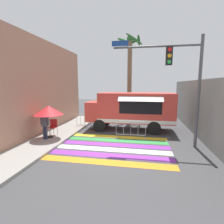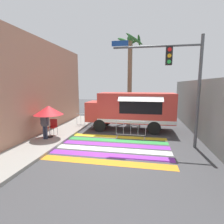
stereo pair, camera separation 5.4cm
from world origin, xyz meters
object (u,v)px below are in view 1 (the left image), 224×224
(traffic_signal_pole, at_px, (181,73))
(patio_umbrella, at_px, (48,110))
(palm_tree, at_px, (130,67))
(barricade_front, at_px, (131,129))
(vendor_person, at_px, (45,123))
(folding_chair, at_px, (53,126))
(food_truck, at_px, (130,108))
(barricade_side, at_px, (85,121))

(traffic_signal_pole, xyz_separation_m, patio_umbrella, (-7.41, -0.27, -2.12))
(patio_umbrella, relative_size, palm_tree, 0.25)
(traffic_signal_pole, relative_size, barricade_front, 3.10)
(patio_umbrella, distance_m, barricade_front, 5.14)
(vendor_person, bearing_deg, folding_chair, 87.46)
(food_truck, bearing_deg, barricade_front, -82.74)
(barricade_side, height_order, palm_tree, palm_tree)
(food_truck, relative_size, traffic_signal_pole, 1.08)
(barricade_side, bearing_deg, food_truck, -1.45)
(traffic_signal_pole, distance_m, patio_umbrella, 7.71)
(patio_umbrella, bearing_deg, traffic_signal_pole, 2.12)
(vendor_person, height_order, barricade_side, vendor_person)
(folding_chair, bearing_deg, palm_tree, 69.31)
(patio_umbrella, xyz_separation_m, barricade_side, (1.04, 3.39, -1.29))
(palm_tree, bearing_deg, folding_chair, -122.10)
(food_truck, relative_size, patio_umbrella, 3.22)
(patio_umbrella, bearing_deg, food_truck, 35.90)
(traffic_signal_pole, relative_size, palm_tree, 0.74)
(palm_tree, bearing_deg, patio_umbrella, -119.58)
(food_truck, height_order, vendor_person, food_truck)
(traffic_signal_pole, xyz_separation_m, barricade_front, (-2.60, 1.01, -3.39))
(barricade_front, relative_size, barricade_side, 1.41)
(folding_chair, bearing_deg, patio_umbrella, -69.52)
(vendor_person, relative_size, barricade_side, 1.28)
(folding_chair, bearing_deg, traffic_signal_pole, 9.23)
(barricade_front, bearing_deg, barricade_side, 150.82)
(barricade_side, bearing_deg, folding_chair, -111.72)
(traffic_signal_pole, distance_m, vendor_person, 8.02)
(traffic_signal_pole, relative_size, barricade_side, 4.37)
(patio_umbrella, xyz_separation_m, vendor_person, (-0.08, -0.36, -0.70))
(traffic_signal_pole, height_order, folding_chair, traffic_signal_pole)
(patio_umbrella, distance_m, vendor_person, 0.79)
(food_truck, bearing_deg, vendor_person, -141.71)
(barricade_front, relative_size, palm_tree, 0.24)
(folding_chair, height_order, palm_tree, palm_tree)
(barricade_front, bearing_deg, vendor_person, -161.48)
(patio_umbrella, relative_size, barricade_front, 1.04)
(food_truck, distance_m, palm_tree, 5.27)
(folding_chair, xyz_separation_m, palm_tree, (4.26, 6.80, 4.20))
(folding_chair, bearing_deg, food_truck, 41.94)
(food_truck, height_order, traffic_signal_pole, traffic_signal_pole)
(folding_chair, relative_size, barricade_front, 0.54)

